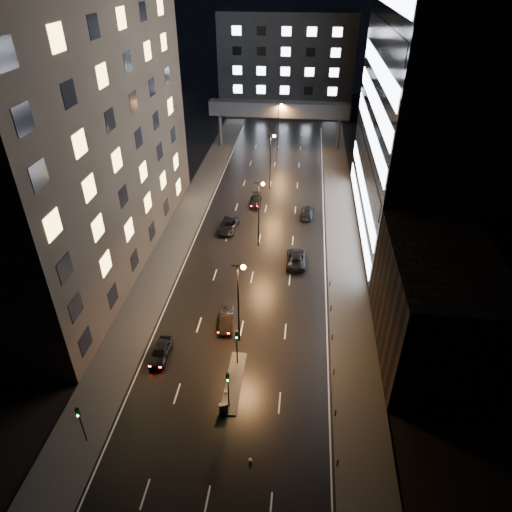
# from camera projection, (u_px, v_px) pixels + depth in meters

# --- Properties ---
(ground) EXTENTS (160.00, 160.00, 0.00)m
(ground) POSITION_uv_depth(u_px,v_px,m) (266.00, 208.00, 77.16)
(ground) COLOR black
(ground) RESTS_ON ground
(sidewalk_left) EXTENTS (5.00, 110.00, 0.15)m
(sidewalk_left) POSITION_uv_depth(u_px,v_px,m) (187.00, 218.00, 74.11)
(sidewalk_left) COLOR #383533
(sidewalk_left) RESTS_ON ground
(sidewalk_right) EXTENTS (5.00, 110.00, 0.15)m
(sidewalk_right) POSITION_uv_depth(u_px,v_px,m) (342.00, 227.00, 71.82)
(sidewalk_right) COLOR #383533
(sidewalk_right) RESTS_ON ground
(building_left) EXTENTS (15.00, 48.00, 40.00)m
(building_left) POSITION_uv_depth(u_px,v_px,m) (70.00, 112.00, 54.97)
(building_left) COLOR #2D2319
(building_left) RESTS_ON ground
(building_right_low) EXTENTS (10.00, 18.00, 12.00)m
(building_right_low) POSITION_uv_depth(u_px,v_px,m) (434.00, 305.00, 46.26)
(building_right_low) COLOR black
(building_right_low) RESTS_ON ground
(building_right_glass) EXTENTS (20.00, 36.00, 45.00)m
(building_right_glass) POSITION_uv_depth(u_px,v_px,m) (456.00, 78.00, 59.23)
(building_right_glass) COLOR black
(building_right_glass) RESTS_ON ground
(building_far) EXTENTS (34.00, 14.00, 25.00)m
(building_far) POSITION_uv_depth(u_px,v_px,m) (287.00, 64.00, 118.57)
(building_far) COLOR #333335
(building_far) RESTS_ON ground
(skybridge) EXTENTS (30.00, 3.00, 10.00)m
(skybridge) POSITION_uv_depth(u_px,v_px,m) (279.00, 110.00, 97.55)
(skybridge) COLOR #333335
(skybridge) RESTS_ON ground
(median_island) EXTENTS (1.60, 8.00, 0.15)m
(median_island) POSITION_uv_depth(u_px,v_px,m) (234.00, 382.00, 45.49)
(median_island) COLOR #383533
(median_island) RESTS_ON ground
(traffic_signal_near) EXTENTS (0.28, 0.34, 4.40)m
(traffic_signal_near) POSITION_uv_depth(u_px,v_px,m) (237.00, 342.00, 45.91)
(traffic_signal_near) COLOR black
(traffic_signal_near) RESTS_ON median_island
(traffic_signal_far) EXTENTS (0.28, 0.34, 4.40)m
(traffic_signal_far) POSITION_uv_depth(u_px,v_px,m) (228.00, 385.00, 41.33)
(traffic_signal_far) COLOR black
(traffic_signal_far) RESTS_ON median_island
(traffic_signal_corner) EXTENTS (0.28, 0.34, 4.40)m
(traffic_signal_corner) POSITION_uv_depth(u_px,v_px,m) (80.00, 420.00, 38.34)
(traffic_signal_corner) COLOR black
(traffic_signal_corner) RESTS_ON ground
(bollard_row) EXTENTS (0.12, 25.12, 0.90)m
(bollard_row) POSITION_uv_depth(u_px,v_px,m) (333.00, 354.00, 48.12)
(bollard_row) COLOR black
(bollard_row) RESTS_ON ground
(streetlight_near) EXTENTS (1.45, 0.50, 10.15)m
(streetlight_near) POSITION_uv_depth(u_px,v_px,m) (240.00, 294.00, 46.97)
(streetlight_near) COLOR black
(streetlight_near) RESTS_ON ground
(streetlight_mid_a) EXTENTS (1.45, 0.50, 10.15)m
(streetlight_mid_a) POSITION_uv_depth(u_px,v_px,m) (260.00, 206.00, 63.61)
(streetlight_mid_a) COLOR black
(streetlight_mid_a) RESTS_ON ground
(streetlight_mid_b) EXTENTS (1.45, 0.50, 10.15)m
(streetlight_mid_b) POSITION_uv_depth(u_px,v_px,m) (271.00, 155.00, 80.25)
(streetlight_mid_b) COLOR black
(streetlight_mid_b) RESTS_ON ground
(streetlight_far) EXTENTS (1.45, 0.50, 10.15)m
(streetlight_far) POSITION_uv_depth(u_px,v_px,m) (279.00, 121.00, 96.88)
(streetlight_far) COLOR black
(streetlight_far) RESTS_ON ground
(car_away_a) EXTENTS (1.86, 4.45, 1.51)m
(car_away_a) POSITION_uv_depth(u_px,v_px,m) (161.00, 352.00, 48.03)
(car_away_a) COLOR black
(car_away_a) RESTS_ON ground
(car_away_b) EXTENTS (1.99, 4.59, 1.47)m
(car_away_b) POSITION_uv_depth(u_px,v_px,m) (227.00, 320.00, 52.23)
(car_away_b) COLOR black
(car_away_b) RESTS_ON ground
(car_away_c) EXTENTS (3.04, 5.73, 1.54)m
(car_away_c) POSITION_uv_depth(u_px,v_px,m) (228.00, 226.00, 70.57)
(car_away_c) COLOR black
(car_away_c) RESTS_ON ground
(car_away_d) EXTENTS (2.15, 4.79, 1.36)m
(car_away_d) POSITION_uv_depth(u_px,v_px,m) (256.00, 201.00, 78.07)
(car_away_d) COLOR black
(car_away_d) RESTS_ON ground
(car_toward_a) EXTENTS (2.74, 5.67, 1.55)m
(car_toward_a) POSITION_uv_depth(u_px,v_px,m) (296.00, 259.00, 62.89)
(car_toward_a) COLOR black
(car_toward_a) RESTS_ON ground
(car_toward_b) EXTENTS (2.38, 5.15, 1.46)m
(car_toward_b) POSITION_uv_depth(u_px,v_px,m) (307.00, 212.00, 74.51)
(car_toward_b) COLOR black
(car_toward_b) RESTS_ON ground
(utility_cabinet) EXTENTS (0.90, 0.74, 1.07)m
(utility_cabinet) POSITION_uv_depth(u_px,v_px,m) (223.00, 408.00, 42.11)
(utility_cabinet) COLOR #4C4C4E
(utility_cabinet) RESTS_ON median_island
(cone_a) EXTENTS (0.36, 0.36, 0.56)m
(cone_a) POSITION_uv_depth(u_px,v_px,m) (225.00, 392.00, 44.19)
(cone_a) COLOR #F1490C
(cone_a) RESTS_ON ground
(cone_b) EXTENTS (0.39, 0.39, 0.50)m
(cone_b) POSITION_uv_depth(u_px,v_px,m) (250.00, 460.00, 38.20)
(cone_b) COLOR orange
(cone_b) RESTS_ON ground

